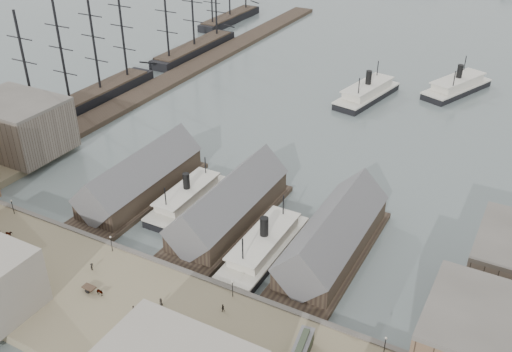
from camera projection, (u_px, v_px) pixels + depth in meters
The scene contains 26 objects.
ground at pixel (189, 261), 122.47m from camera, with size 900.00×900.00×0.00m, color #556261.
quay at pixel (129, 316), 106.75m from camera, with size 180.00×30.00×2.00m, color #7A6F52.
seawall at pixel (175, 271), 117.94m from camera, with size 180.00×1.20×2.30m, color #59544C.
west_wharf at pixel (190, 69), 226.30m from camera, with size 10.00×220.00×1.60m, color #2D231C.
ferry_shed_west at pixel (141, 179), 143.75m from camera, with size 14.00×42.00×12.60m.
ferry_shed_center at pixel (229, 206), 133.00m from camera, with size 14.00×42.00×12.60m.
ferry_shed_east at pixel (333, 237), 122.24m from camera, with size 14.00×42.00×12.60m.
warehouse_west_back at pixel (18, 126), 160.62m from camera, with size 26.00×20.00×14.00m, color #60564C.
lamp_post_far_w at pixel (12, 204), 133.40m from camera, with size 0.44×0.44×3.92m.
lamp_post_near_w at pixel (111, 241), 120.99m from camera, with size 0.44×0.44×3.92m.
lamp_post_near_e at pixel (232, 286), 108.58m from camera, with size 0.44×0.44×3.92m.
lamp_post_far_e at pixel (385, 342), 96.17m from camera, with size 0.44×0.44×3.92m.
ferry_docked_west at pixel (187, 197), 140.76m from camera, with size 7.93×26.42×9.44m.
ferry_docked_east at pixel (264, 246), 123.29m from camera, with size 8.59×28.65×10.23m.
ferry_open_near at pixel (367, 93), 199.91m from camera, with size 15.04×32.54×11.19m.
ferry_open_mid at pixel (457, 86), 205.53m from camera, with size 20.23×32.38×11.12m.
sailing_ship_near at pixel (86, 98), 195.02m from camera, with size 9.11×62.79×37.47m.
sailing_ship_mid at pixel (195, 48), 244.73m from camera, with size 9.02×52.12×37.09m.
sailing_ship_far at pixel (230, 17), 289.31m from camera, with size 8.47×47.04×34.81m.
horse_cart_left at pixel (6, 234), 126.44m from camera, with size 4.71×3.43×1.57m.
horse_cart_center at pixel (96, 291), 110.15m from camera, with size 4.85×1.54×1.57m.
pedestrian_2 at pixel (92, 267), 116.45m from camera, with size 1.09×0.63×1.69m, color black.
pedestrian_3 at pixel (34, 276), 114.01m from camera, with size 0.99×0.41×1.69m, color black.
pedestrian_4 at pixel (161, 302), 107.45m from camera, with size 0.80×0.52×1.63m, color black.
pedestrian_5 at pixel (133, 310), 105.56m from camera, with size 0.65×0.48×1.78m, color black.
pedestrian_6 at pixel (223, 308), 106.08m from camera, with size 0.78×0.61×1.61m, color black.
Camera 1 is at (58.86, -78.29, 77.12)m, focal length 40.00 mm.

